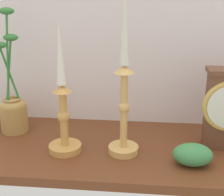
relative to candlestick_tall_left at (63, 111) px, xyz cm
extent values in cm
cube|color=brown|center=(14.99, 4.25, -12.72)|extent=(100.00, 36.00, 2.40)
cube|color=white|center=(14.99, 22.75, 20.98)|extent=(120.00, 2.00, 65.00)
cylinder|color=#CF9448|center=(0.00, 0.00, -10.62)|extent=(8.75, 8.75, 1.80)
cylinder|color=#CF9448|center=(0.00, 0.00, -2.28)|extent=(2.08, 2.08, 14.87)
sphere|color=#CF9448|center=(0.00, 0.00, -1.54)|extent=(3.33, 3.33, 3.33)
cone|color=#CF9448|center=(0.00, 0.00, 6.16)|extent=(4.91, 4.91, 2.00)
cone|color=white|center=(0.00, 0.00, 15.15)|extent=(2.38, 2.38, 15.98)
cylinder|color=tan|center=(15.67, 0.65, -10.62)|extent=(8.05, 8.05, 1.80)
cylinder|color=tan|center=(15.67, 0.65, 0.34)|extent=(1.88, 1.88, 20.10)
sphere|color=tan|center=(15.67, 0.65, 1.34)|extent=(3.01, 3.01, 3.01)
cone|color=tan|center=(15.67, 0.65, 11.39)|extent=(5.06, 5.06, 2.00)
cone|color=silver|center=(15.67, 0.65, 21.79)|extent=(2.21, 2.21, 18.80)
cylinder|color=#B18645|center=(-18.22, 10.85, -7.31)|extent=(8.03, 8.03, 8.40)
ellipsoid|color=#B18645|center=(-18.22, 10.85, -3.11)|extent=(7.63, 7.63, 3.82)
torus|color=#B18645|center=(-18.22, 10.85, -1.21)|extent=(5.21, 5.21, 0.80)
cylinder|color=#347834|center=(-18.22, 10.85, 11.41)|extent=(1.46, 3.71, 25.13)
ellipsoid|color=#347834|center=(-17.79, 12.41, 24.03)|extent=(4.40, 2.80, 2.00)
cylinder|color=#347834|center=(-18.22, 10.85, 7.81)|extent=(2.48, 3.23, 17.89)
ellipsoid|color=#347834|center=(-17.27, 12.17, 16.83)|extent=(4.40, 2.80, 2.00)
cylinder|color=#347834|center=(-18.22, 10.85, 6.80)|extent=(4.88, 0.85, 15.60)
ellipsoid|color=#40884A|center=(33.05, -3.91, -8.74)|extent=(9.80, 6.86, 5.56)
camera|label=1|loc=(20.16, -74.96, 30.28)|focal=51.14mm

